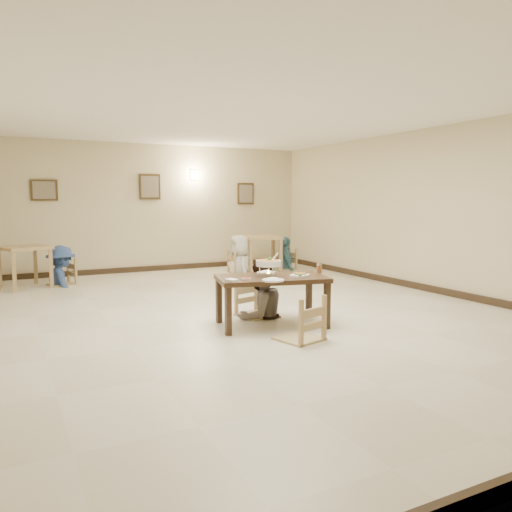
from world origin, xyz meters
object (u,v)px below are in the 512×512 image
bg_table_left (25,253)px  bg_diner_d (285,237)px  chair_far (256,282)px  bg_chair_rl (240,252)px  main_diner (261,261)px  bg_diner_b (60,246)px  drink_glass (319,268)px  bg_chair_lr (61,260)px  main_table (272,282)px  bg_diner_c (240,235)px  chair_near (299,298)px  bg_table_right (262,242)px  curry_warmer (268,263)px  bg_chair_rr (285,250)px

bg_table_left → bg_diner_d: (5.79, 0.00, 0.13)m
chair_far → bg_chair_rl: chair_far is taller
main_diner → bg_table_left: main_diner is taller
bg_diner_b → drink_glass: bearing=-164.2°
bg_chair_lr → main_table: bearing=9.7°
bg_diner_c → bg_table_left: bearing=-84.8°
chair_far → main_diner: main_diner is taller
chair_near → bg_diner_c: size_ratio=0.59×
bg_table_left → bg_chair_lr: (0.65, 0.02, -0.17)m
chair_near → bg_table_left: chair_near is taller
drink_glass → main_table: bearing=175.6°
bg_table_left → bg_diner_c: bearing=-0.9°
bg_chair_lr → bg_chair_rl: 3.89m
chair_far → chair_near: 1.36m
drink_glass → bg_table_right: size_ratio=0.14×
bg_diner_b → bg_diner_d: size_ratio=0.99×
curry_warmer → drink_glass: curry_warmer is taller
bg_table_left → bg_chair_rl: 4.54m
bg_chair_lr → chair_near: bearing=6.3°
main_table → bg_chair_rr: bg_chair_rr is taller
main_diner → bg_table_right: (2.21, 4.18, -0.12)m
chair_near → bg_chair_rr: bearing=-133.6°
bg_chair_rl → bg_chair_lr: bearing=88.7°
bg_chair_lr → bg_diner_b: size_ratio=0.63×
bg_chair_lr → bg_diner_c: (3.89, -0.09, 0.38)m
bg_table_right → main_diner: bearing=-117.8°
drink_glass → main_diner: bearing=135.8°
drink_glass → bg_chair_lr: bg_chair_lr is taller
chair_near → bg_table_right: size_ratio=1.02×
curry_warmer → bg_diner_d: (2.99, 4.70, -0.05)m
bg_chair_rr → bg_diner_d: bg_diner_d is taller
main_table → bg_diner_d: (2.95, 4.72, 0.21)m
curry_warmer → bg_diner_c: 4.94m
main_diner → chair_far: bearing=-68.6°
bg_table_right → bg_chair_rl: (-0.63, -0.07, -0.20)m
main_diner → bg_diner_b: main_diner is taller
chair_far → curry_warmer: bearing=-116.0°
main_table → drink_glass: (0.73, -0.06, 0.15)m
chair_near → bg_table_right: chair_near is taller
bg_table_right → bg_chair_rr: bg_chair_rr is taller
bg_chair_lr → bg_diner_c: 3.91m
main_table → main_diner: (0.11, 0.54, 0.22)m
chair_near → bg_diner_b: size_ratio=0.66×
main_table → bg_chair_rl: size_ratio=1.62×
chair_far → bg_diner_b: 4.72m
chair_near → bg_diner_b: bearing=-83.5°
main_diner → bg_diner_c: (1.58, 4.11, 0.07)m
drink_glass → bg_diner_c: size_ratio=0.08×
chair_near → drink_glass: chair_near is taller
bg_table_right → bg_chair_rr: (0.63, -0.00, -0.21)m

